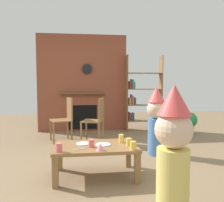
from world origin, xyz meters
name	(u,v)px	position (x,y,z in m)	size (l,w,h in m)	color
ground_plane	(105,165)	(0.00, 0.00, 0.00)	(12.00, 12.00, 0.00)	#846B4C
brick_fireplace_feature	(82,83)	(-0.31, 2.60, 1.19)	(2.20, 0.28, 2.40)	brown
bookshelf	(141,96)	(1.15, 2.40, 0.88)	(0.90, 0.28, 1.90)	olive
coffee_table	(96,150)	(-0.16, -0.39, 0.34)	(1.05, 0.64, 0.40)	olive
paper_cup_near_left	(129,142)	(0.26, -0.45, 0.45)	(0.07, 0.07, 0.09)	#F2CC4C
paper_cup_near_right	(91,143)	(-0.22, -0.47, 0.45)	(0.07, 0.07, 0.09)	#E5666B
paper_cup_center	(121,138)	(0.18, -0.30, 0.46)	(0.07, 0.07, 0.11)	#F2CC4C
paper_cup_far_left	(133,146)	(0.26, -0.65, 0.46)	(0.07, 0.07, 0.10)	#F2CC4C
paper_cup_far_right	(59,148)	(-0.60, -0.63, 0.46)	(0.07, 0.07, 0.10)	#E5666B
paper_plate_front	(83,144)	(-0.32, -0.31, 0.41)	(0.19, 0.19, 0.01)	white
paper_plate_rear	(103,145)	(-0.07, -0.39, 0.41)	(0.19, 0.19, 0.01)	white
birthday_cake_slice	(100,147)	(-0.13, -0.63, 0.45)	(0.10, 0.10, 0.09)	pink
table_fork	(80,149)	(-0.37, -0.56, 0.41)	(0.15, 0.02, 0.01)	silver
child_with_cone_hat	(173,149)	(0.44, -1.44, 0.63)	(0.33, 0.33, 1.19)	#E0CC66
child_in_pink	(156,119)	(0.89, 0.40, 0.60)	(0.32, 0.32, 1.14)	#4C7FC6
dining_chair_left	(65,117)	(-0.68, 1.54, 0.51)	(0.50, 0.50, 0.90)	olive
dining_chair_middle	(97,118)	(-0.04, 1.30, 0.51)	(0.50, 0.50, 0.90)	olive
potted_plant_tall	(189,122)	(2.13, 1.74, 0.31)	(0.36, 0.36, 0.53)	#4C5660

